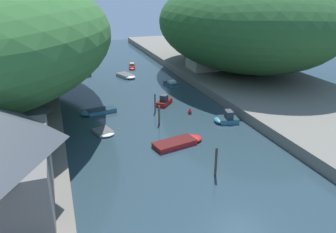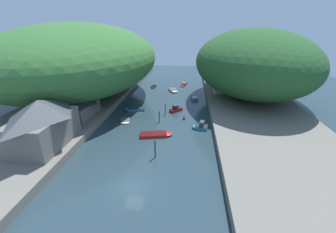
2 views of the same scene
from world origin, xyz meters
name	(u,v)px [view 2 (image 2 of 2)]	position (x,y,z in m)	size (l,w,h in m)	color
water_surface	(162,109)	(0.00, 30.00, 0.00)	(130.00, 130.00, 0.00)	#283D47
left_bank	(76,103)	(-22.78, 30.00, 0.70)	(22.00, 120.00, 1.40)	slate
right_bank	(255,109)	(22.78, 30.00, 0.70)	(22.00, 120.00, 1.40)	slate
hillside_left	(79,59)	(-23.88, 37.26, 10.99)	(41.62, 58.27, 19.20)	#387033
hillside_right	(254,62)	(23.88, 40.81, 10.32)	(31.23, 43.72, 17.86)	#285628
waterfront_building	(42,122)	(-16.41, 7.42, 5.40)	(7.15, 12.25, 7.72)	slate
boathouse_shed	(79,107)	(-16.75, 20.13, 3.43)	(5.92, 10.47, 3.94)	slate
right_bank_cottage	(224,85)	(16.87, 42.46, 3.35)	(6.44, 6.04, 3.79)	#B2A899
boat_navy_launch	(200,126)	(9.23, 19.16, 0.49)	(3.52, 2.68, 1.63)	teal
boat_small_dinghy	(153,87)	(-5.59, 50.64, 0.21)	(1.69, 3.77, 0.44)	black
boat_far_right_bank	(177,109)	(3.83, 28.84, 0.49)	(3.69, 3.88, 1.59)	red
boat_white_cruiser	(134,109)	(-6.81, 28.23, 0.28)	(5.37, 2.60, 0.57)	teal
boat_red_skiff	(157,134)	(0.95, 15.03, 0.27)	(6.50, 3.35, 0.56)	red
boat_open_rowboat	(194,98)	(8.17, 38.56, 0.29)	(2.33, 4.47, 0.89)	teal
boat_mid_channel	(173,90)	(1.62, 46.36, 0.30)	(3.60, 5.23, 0.60)	white
boat_near_quay	(183,85)	(4.57, 54.25, 0.28)	(2.52, 5.49, 0.87)	red
boat_cabin_cruiser	(125,121)	(-6.99, 20.84, 0.19)	(2.68, 3.47, 0.39)	white
mooring_post_nearest	(155,149)	(1.73, 7.52, 1.55)	(0.24, 0.24, 3.09)	#4C3D2D
mooring_post_fourth	(159,117)	(0.48, 21.53, 1.32)	(0.28, 0.28, 2.62)	brown
mooring_post_farthest	(165,109)	(1.29, 25.99, 1.41)	(0.23, 0.23, 2.81)	brown
channel_buoy_near	(184,118)	(5.81, 23.62, 0.34)	(0.58, 0.58, 0.87)	red
person_on_quay	(74,127)	(-14.20, 12.49, 2.37)	(0.32, 0.43, 1.69)	#282D3D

